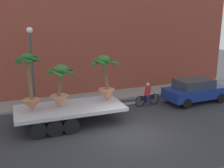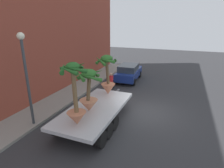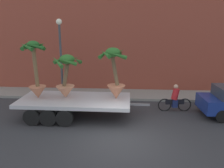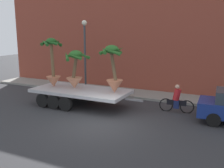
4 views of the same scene
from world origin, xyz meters
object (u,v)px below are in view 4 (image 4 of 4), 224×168
flatbed_trailer (77,92)px  potted_palm_middle (75,70)px  potted_palm_rear (113,71)px  street_lamp (85,46)px  cyclist (177,100)px  potted_palm_front (53,65)px

flatbed_trailer → potted_palm_middle: size_ratio=2.97×
flatbed_trailer → potted_palm_rear: potted_palm_rear is taller
street_lamp → flatbed_trailer: bearing=-67.4°
potted_palm_rear → cyclist: potted_palm_rear is taller
potted_palm_rear → potted_palm_middle: 2.45m
flatbed_trailer → street_lamp: bearing=112.6°
potted_palm_middle → cyclist: potted_palm_middle is taller
potted_palm_rear → potted_palm_middle: bearing=180.0°
cyclist → potted_palm_middle: bearing=-169.6°
flatbed_trailer → potted_palm_rear: 2.67m
potted_palm_middle → potted_palm_front: (-1.49, -0.13, 0.25)m
flatbed_trailer → cyclist: (5.51, 1.17, -0.10)m
potted_palm_front → potted_palm_rear: bearing=1.9°
potted_palm_middle → street_lamp: (-1.08, 2.92, 1.18)m
cyclist → potted_palm_rear: bearing=-162.1°
cyclist → street_lamp: bearing=164.5°
potted_palm_rear → potted_palm_middle: potted_palm_rear is taller
potted_palm_front → potted_palm_middle: bearing=5.1°
flatbed_trailer → potted_palm_front: size_ratio=2.28×
potted_palm_middle → potted_palm_front: bearing=-174.9°
street_lamp → potted_palm_front: bearing=-97.7°
potted_palm_front → street_lamp: (0.41, 3.06, 0.93)m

